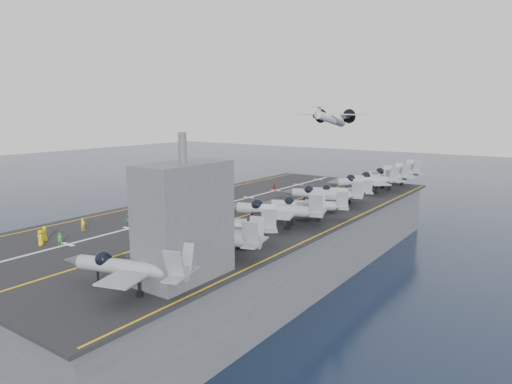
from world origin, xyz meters
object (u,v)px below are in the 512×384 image
Objects in this scene: island_superstructure at (184,207)px; tow_cart_a at (167,240)px; transport_plane at (330,119)px; fighter_jet_0 at (132,266)px.

island_superstructure is 6.16× the size of tow_cart_a.
tow_cart_a is 89.45m from transport_plane.
fighter_jet_0 is at bearing -74.43° from transport_plane.
fighter_jet_0 is 6.66× the size of tow_cart_a.
fighter_jet_0 is at bearing -56.21° from tow_cart_a.
island_superstructure reaches higher than tow_cart_a.
island_superstructure is 14.34m from tow_cart_a.
fighter_jet_0 is (-1.86, -5.42, -5.05)m from island_superstructure.
fighter_jet_0 reaches higher than tow_cart_a.
fighter_jet_0 is at bearing -108.96° from island_superstructure.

